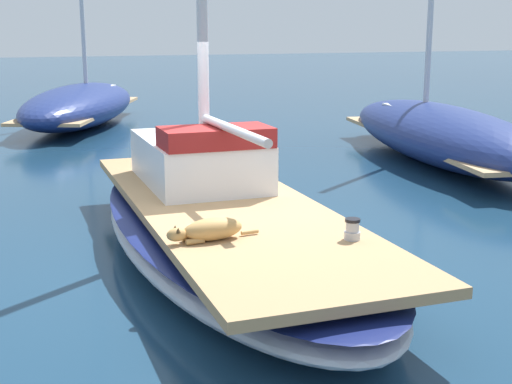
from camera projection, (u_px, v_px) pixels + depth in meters
ground_plane at (226, 256)px, 8.49m from camera, size 120.00×120.00×0.00m
sailboat_main at (226, 229)px, 8.42m from camera, size 2.64×7.28×0.66m
cabin_house at (200, 158)px, 9.29m from camera, size 1.44×2.24×0.84m
dog_tan at (209, 230)px, 6.86m from camera, size 0.95×0.31×0.22m
deck_winch at (352, 230)px, 6.89m from camera, size 0.16×0.16×0.21m
coiled_rope at (202, 227)px, 7.24m from camera, size 0.32×0.32×0.04m
moored_boat_far_astern at (80, 104)px, 19.50m from camera, size 4.96×7.50×8.44m
moored_boat_starboard_side at (440, 132)px, 14.38m from camera, size 3.59×8.13×6.22m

